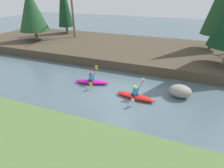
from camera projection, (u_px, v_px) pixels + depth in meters
ground_plane at (118, 96)px, 12.32m from camera, size 90.00×90.00×0.00m
riverbank_far at (145, 51)px, 20.16m from camera, size 44.00×11.22×0.90m
conifer_tree_far_left at (31, 10)px, 21.25m from camera, size 3.59×3.59×6.08m
conifer_tree_left at (64, 2)px, 24.86m from camera, size 2.21×2.21×7.75m
conifer_tree_mid_left at (222, 1)px, 17.28m from camera, size 2.74×2.74×8.14m
bare_tree_upstream at (73, 12)px, 22.97m from camera, size 3.76×3.72×6.84m
kayaker_lead at (136, 96)px, 11.93m from camera, size 2.79×2.07×1.20m
kayaker_middle at (92, 81)px, 13.89m from camera, size 2.79×2.06×1.20m
boulder_midstream at (180, 91)px, 12.10m from camera, size 1.52×1.19×0.86m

